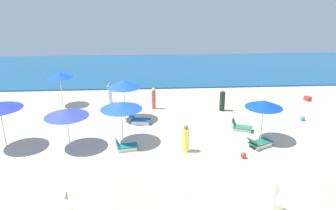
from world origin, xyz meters
TOP-DOWN VIEW (x-y plane):
  - ground_plane at (0.00, 0.00)m, footprint 60.00×60.00m
  - ocean at (0.00, 22.58)m, footprint 60.00×14.83m
  - umbrella_0 at (-2.89, 5.00)m, footprint 2.32×2.32m
  - lounge_chair_0_0 at (-2.69, 4.03)m, footprint 1.26×0.78m
  - umbrella_2 at (5.00, 4.78)m, footprint 2.09×2.09m
  - lounge_chair_2_0 at (4.22, 6.17)m, footprint 1.39×1.03m
  - lounge_chair_2_1 at (4.61, 3.89)m, footprint 1.54×1.20m
  - umbrella_3 at (-7.76, 11.54)m, footprint 1.81×1.81m
  - umbrella_4 at (-2.95, 8.42)m, footprint 2.18×2.18m
  - lounge_chair_4_0 at (-2.03, 7.64)m, footprint 1.47×0.77m
  - umbrella_5 at (-5.77, 4.60)m, footprint 2.36×2.36m
  - beachgoer_0 at (0.52, 3.68)m, footprint 0.55×0.55m
  - beachgoer_1 at (-1.01, 10.34)m, footprint 0.41×0.41m
  - beachgoer_2 at (3.81, 9.66)m, footprint 0.47×0.47m
  - beachgoer_3 at (-4.28, 11.79)m, footprint 0.48×0.48m
  - cooler_box_0 at (10.93, 11.41)m, footprint 0.49×0.57m
  - beach_ball_1 at (3.42, 2.73)m, footprint 0.30×0.30m
  - beach_ball_2 at (8.73, 7.48)m, footprint 0.32×0.32m

SIDE VIEW (x-z plane):
  - ground_plane at x=0.00m, z-range 0.00..0.00m
  - ocean at x=0.00m, z-range 0.00..0.12m
  - beach_ball_1 at x=3.42m, z-range 0.00..0.30m
  - beach_ball_2 at x=8.73m, z-range 0.00..0.32m
  - cooler_box_0 at x=10.93m, z-range 0.00..0.33m
  - lounge_chair_0_0 at x=-2.69m, z-range -0.09..0.56m
  - lounge_chair_2_0 at x=4.22m, z-range -0.10..0.59m
  - lounge_chair_2_1 at x=4.61m, z-range -0.06..0.59m
  - lounge_chair_4_0 at x=-2.03m, z-range -0.10..0.64m
  - beachgoer_0 at x=0.52m, z-range -0.06..1.45m
  - beachgoer_2 at x=3.81m, z-range -0.06..1.50m
  - beachgoer_3 at x=-4.28m, z-range -0.05..1.52m
  - beachgoer_1 at x=-1.01m, z-range -0.03..1.55m
  - umbrella_5 at x=-5.77m, z-range 0.90..3.14m
  - umbrella_2 at x=5.00m, z-range 0.99..3.40m
  - umbrella_0 at x=-2.89m, z-range 1.00..3.42m
  - umbrella_3 at x=-7.76m, z-range 1.06..3.57m
  - umbrella_4 at x=-2.95m, z-range 1.11..3.84m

